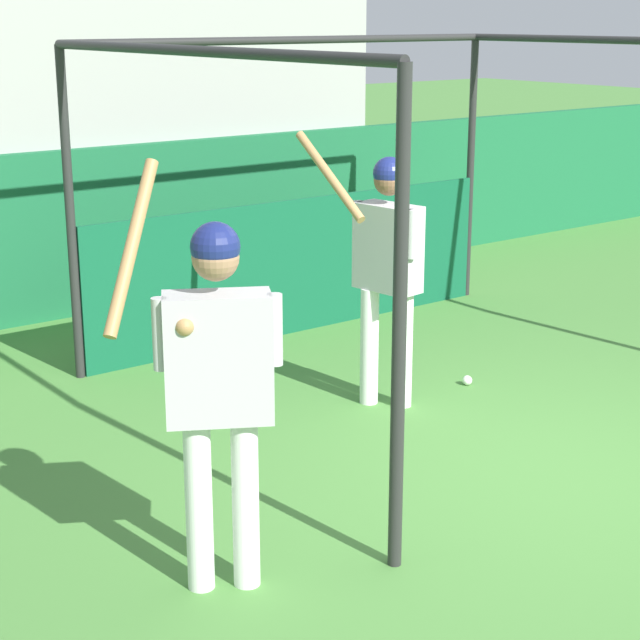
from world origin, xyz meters
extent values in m
plane|color=#477F38|center=(0.00, 0.00, 0.00)|extent=(60.00, 60.00, 0.00)
cube|color=#196038|center=(0.00, 5.23, 0.76)|extent=(24.00, 0.12, 1.52)
cube|color=#9E9E99|center=(0.00, 6.89, 1.59)|extent=(5.40, 3.20, 3.17)
cube|color=navy|center=(-0.83, 5.69, 1.57)|extent=(0.45, 0.40, 0.10)
cube|color=navy|center=(-0.83, 5.87, 1.80)|extent=(0.45, 0.06, 0.40)
cube|color=navy|center=(-0.28, 5.69, 1.57)|extent=(0.45, 0.40, 0.10)
cube|color=navy|center=(-0.28, 5.87, 1.80)|extent=(0.45, 0.06, 0.40)
cube|color=navy|center=(0.27, 5.69, 1.57)|extent=(0.45, 0.40, 0.10)
cube|color=navy|center=(0.27, 5.87, 1.80)|extent=(0.45, 0.06, 0.40)
cube|color=navy|center=(0.82, 5.69, 1.57)|extent=(0.45, 0.40, 0.10)
cube|color=navy|center=(0.82, 5.87, 1.80)|extent=(0.45, 0.06, 0.40)
cube|color=navy|center=(1.38, 5.69, 1.57)|extent=(0.45, 0.40, 0.10)
cube|color=navy|center=(1.38, 5.87, 1.80)|extent=(0.45, 0.06, 0.40)
cube|color=navy|center=(1.93, 5.69, 1.57)|extent=(0.45, 0.40, 0.10)
cube|color=navy|center=(1.93, 5.87, 1.80)|extent=(0.45, 0.06, 0.40)
cube|color=navy|center=(-0.83, 6.49, 1.97)|extent=(0.45, 0.40, 0.10)
cube|color=navy|center=(-0.28, 6.49, 1.97)|extent=(0.45, 0.40, 0.10)
cube|color=navy|center=(-0.28, 6.67, 2.20)|extent=(0.45, 0.06, 0.40)
cube|color=navy|center=(0.27, 6.49, 1.97)|extent=(0.45, 0.40, 0.10)
cube|color=navy|center=(0.27, 6.67, 2.20)|extent=(0.45, 0.06, 0.40)
cube|color=navy|center=(0.82, 6.49, 1.97)|extent=(0.45, 0.40, 0.10)
cube|color=navy|center=(0.82, 6.67, 2.20)|extent=(0.45, 0.06, 0.40)
cube|color=navy|center=(1.38, 6.49, 1.97)|extent=(0.45, 0.40, 0.10)
cube|color=navy|center=(1.38, 6.67, 2.20)|extent=(0.45, 0.06, 0.40)
cube|color=navy|center=(1.93, 6.49, 1.97)|extent=(0.45, 0.40, 0.10)
cube|color=navy|center=(1.93, 6.67, 2.20)|extent=(0.45, 0.06, 0.40)
cube|color=navy|center=(-0.28, 7.29, 2.37)|extent=(0.45, 0.40, 0.10)
cube|color=navy|center=(-0.28, 7.47, 2.60)|extent=(0.45, 0.06, 0.40)
cube|color=navy|center=(0.27, 7.29, 2.37)|extent=(0.45, 0.40, 0.10)
cube|color=navy|center=(0.27, 7.47, 2.60)|extent=(0.45, 0.06, 0.40)
cube|color=navy|center=(0.82, 7.29, 2.37)|extent=(0.45, 0.40, 0.10)
cube|color=navy|center=(0.82, 7.47, 2.60)|extent=(0.45, 0.06, 0.40)
cube|color=navy|center=(1.38, 7.29, 2.37)|extent=(0.45, 0.40, 0.10)
cube|color=navy|center=(1.38, 7.47, 2.60)|extent=(0.45, 0.06, 0.40)
cube|color=navy|center=(1.93, 7.29, 2.37)|extent=(0.45, 0.40, 0.10)
cube|color=navy|center=(1.93, 7.47, 2.60)|extent=(0.45, 0.06, 0.40)
cube|color=navy|center=(0.27, 8.09, 2.77)|extent=(0.45, 0.40, 0.10)
cube|color=navy|center=(0.82, 8.09, 2.77)|extent=(0.45, 0.40, 0.10)
cube|color=navy|center=(1.38, 8.09, 2.77)|extent=(0.45, 0.40, 0.10)
cube|color=navy|center=(1.93, 8.09, 2.77)|extent=(0.45, 0.40, 0.10)
cylinder|color=#282828|center=(-1.55, -0.10, 1.24)|extent=(0.07, 0.07, 2.48)
cylinder|color=#282828|center=(-1.55, 3.56, 1.24)|extent=(0.07, 0.07, 2.48)
cylinder|color=#282828|center=(2.59, 3.56, 1.24)|extent=(0.07, 0.07, 2.48)
cylinder|color=#282828|center=(-1.55, 1.73, 2.48)|extent=(0.06, 3.66, 0.06)
cylinder|color=#282828|center=(2.59, 1.73, 2.48)|extent=(0.06, 3.66, 0.06)
cylinder|color=#282828|center=(0.52, 3.56, 2.48)|extent=(4.14, 0.06, 0.06)
cube|color=#0F5133|center=(0.52, 3.54, 0.59)|extent=(4.07, 0.03, 1.17)
cylinder|color=white|center=(0.00, 1.59, 0.42)|extent=(0.15, 0.15, 0.84)
cylinder|color=white|center=(-0.15, 1.78, 0.42)|extent=(0.15, 0.15, 0.84)
cube|color=#B7B7B7|center=(-0.08, 1.68, 1.14)|extent=(0.29, 0.50, 0.60)
sphere|color=brown|center=(-0.08, 1.68, 1.61)|extent=(0.21, 0.21, 0.21)
sphere|color=navy|center=(-0.08, 1.68, 1.66)|extent=(0.22, 0.22, 0.22)
cylinder|color=#B7B7B7|center=(-0.08, 1.44, 1.28)|extent=(0.08, 0.08, 0.33)
cylinder|color=#B7B7B7|center=(-0.15, 1.92, 1.28)|extent=(0.08, 0.08, 0.33)
cylinder|color=#AD7F4C|center=(-0.41, 1.91, 1.64)|extent=(0.08, 0.74, 0.54)
sphere|color=#AD7F4C|center=(-0.06, 1.90, 1.39)|extent=(0.08, 0.08, 0.08)
cylinder|color=white|center=(-2.25, 0.19, 0.43)|extent=(0.18, 0.18, 0.86)
cylinder|color=white|center=(-2.45, 0.30, 0.43)|extent=(0.18, 0.18, 0.86)
cube|color=#B7B7B7|center=(-2.35, 0.24, 1.17)|extent=(0.54, 0.43, 0.61)
sphere|color=#A37556|center=(-2.35, 0.24, 1.64)|extent=(0.22, 0.22, 0.22)
sphere|color=navy|center=(-2.35, 0.24, 1.69)|extent=(0.23, 0.23, 0.23)
cylinder|color=#B7B7B7|center=(-2.14, 0.08, 1.30)|extent=(0.10, 0.10, 0.34)
cylinder|color=#B7B7B7|center=(-2.59, 0.34, 1.30)|extent=(0.10, 0.10, 0.34)
cylinder|color=#AD7F4C|center=(-2.67, 0.43, 1.70)|extent=(0.47, 0.36, 0.73)
sphere|color=#AD7F4C|center=(-2.53, 0.23, 1.35)|extent=(0.08, 0.08, 0.08)
sphere|color=white|center=(0.68, 1.62, 0.04)|extent=(0.07, 0.07, 0.07)
camera|label=1|loc=(-4.80, -3.74, 2.68)|focal=60.00mm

